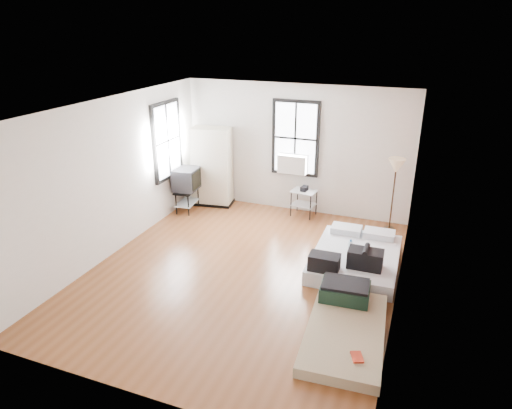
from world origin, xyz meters
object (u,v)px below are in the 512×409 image
at_px(floor_lamp, 396,170).
at_px(wardrobe, 212,167).
at_px(mattress_main, 355,257).
at_px(side_table, 304,196).
at_px(tv_stand, 186,181).
at_px(mattress_bare, 345,322).

bearing_deg(floor_lamp, wardrobe, 180.00).
xyz_separation_m(mattress_main, side_table, (-1.44, 1.86, 0.29)).
height_order(wardrobe, tv_stand, wardrobe).
bearing_deg(floor_lamp, tv_stand, -172.47).
height_order(wardrobe, side_table, wardrobe).
relative_size(wardrobe, floor_lamp, 1.20).
relative_size(mattress_main, mattress_bare, 0.98).
distance_m(mattress_main, mattress_bare, 1.83).
bearing_deg(floor_lamp, mattress_bare, -93.72).
bearing_deg(wardrobe, mattress_main, -34.33).
relative_size(mattress_main, tv_stand, 1.98).
bearing_deg(side_table, mattress_bare, -66.37).
relative_size(wardrobe, side_table, 2.65).
distance_m(mattress_bare, wardrobe, 5.28).
xyz_separation_m(mattress_main, mattress_bare, (0.17, -1.82, -0.04)).
relative_size(side_table, tv_stand, 0.69).
xyz_separation_m(wardrobe, floor_lamp, (4.01, -0.00, 0.38)).
bearing_deg(side_table, tv_stand, -165.60).
height_order(mattress_main, floor_lamp, floor_lamp).
distance_m(mattress_main, tv_stand, 4.17).
distance_m(mattress_main, wardrobe, 4.09).
xyz_separation_m(floor_lamp, tv_stand, (-4.36, -0.58, -0.57)).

